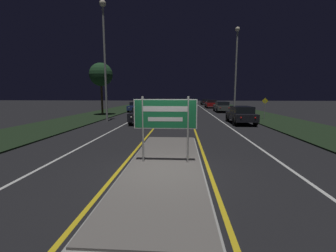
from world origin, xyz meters
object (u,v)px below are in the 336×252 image
warning_sign (265,106)px  car_approaching_0 (143,114)px  car_receding_3 (205,102)px  car_receding_2 (211,104)px  streetlight_right_near (236,63)px  car_receding_0 (241,114)px  car_approaching_1 (136,107)px  highway_sign (165,117)px  streetlight_left_near (104,44)px  car_receding_1 (222,107)px

warning_sign → car_approaching_0: bearing=-163.9°
car_receding_3 → car_receding_2: bearing=-91.1°
streetlight_right_near → car_receding_2: size_ratio=2.12×
warning_sign → streetlight_right_near: bearing=132.8°
car_receding_0 → warning_sign: size_ratio=2.18×
car_receding_2 → car_approaching_1: car_receding_2 is taller
highway_sign → car_approaching_0: 11.91m
car_receding_2 → car_receding_0: bearing=-90.7°
highway_sign → warning_sign: highway_sign is taller
car_receding_0 → car_approaching_0: size_ratio=1.00×
streetlight_right_near → car_receding_3: size_ratio=2.09×
car_approaching_0 → warning_sign: bearing=16.1°
car_approaching_0 → car_receding_3: bearing=75.6°
car_approaching_0 → car_approaching_1: (-3.18, 12.65, -0.02)m
car_receding_2 → car_approaching_0: bearing=-111.4°
car_approaching_1 → car_receding_2: bearing=38.4°
streetlight_left_near → car_approaching_0: (3.52, -0.94, -6.13)m
highway_sign → car_receding_0: highway_sign is taller
streetlight_right_near → car_receding_2: (-0.51, 16.13, -5.03)m
streetlight_left_near → car_receding_3: size_ratio=2.32×
car_receding_1 → car_receding_2: car_receding_2 is taller
car_receding_2 → warning_sign: size_ratio=2.18×
streetlight_left_near → highway_sign: bearing=-63.1°
car_receding_1 → car_receding_3: 22.02m
car_approaching_0 → streetlight_right_near: bearing=32.7°
highway_sign → car_receding_0: bearing=64.3°
car_receding_0 → car_approaching_1: 17.11m
car_receding_0 → car_receding_2: 21.98m
streetlight_left_near → car_approaching_1: size_ratio=2.44×
car_receding_3 → car_approaching_1: car_approaching_1 is taller
car_receding_2 → car_receding_3: 12.57m
car_approaching_0 → car_receding_0: bearing=0.0°
car_receding_3 → car_approaching_0: size_ratio=1.02×
highway_sign → car_receding_1: size_ratio=0.51×
car_receding_1 → warning_sign: warning_sign is taller
highway_sign → car_receding_1: (6.10, 24.06, -0.95)m
streetlight_right_near → car_receding_1: bearing=91.8°
car_receding_1 → car_receding_0: bearing=-92.5°
highway_sign → car_receding_0: 12.83m
warning_sign → car_receding_2: bearing=98.7°
highway_sign → car_approaching_0: highway_sign is taller
car_approaching_1 → car_receding_3: bearing=61.2°
car_receding_0 → car_approaching_1: car_receding_0 is taller
streetlight_left_near → warning_sign: 16.15m
car_receding_2 → warning_sign: 18.90m
streetlight_left_near → streetlight_right_near: 13.60m
streetlight_right_near → car_receding_1: streetlight_right_near is taller
streetlight_right_near → car_receding_1: size_ratio=2.07×
car_receding_1 → streetlight_right_near: bearing=-88.2°
car_receding_3 → warning_sign: 31.35m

